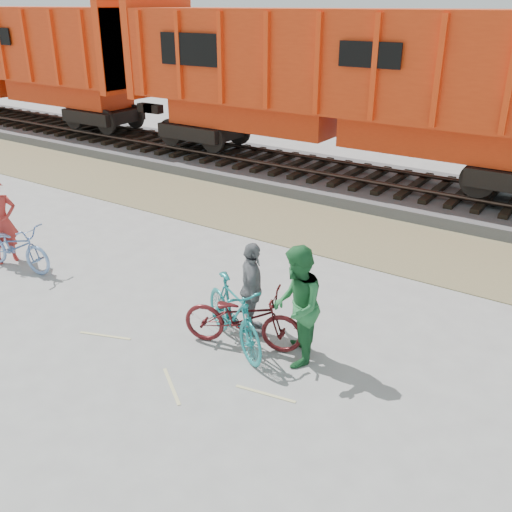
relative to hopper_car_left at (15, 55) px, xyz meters
The scene contains 12 objects.
ground 19.21m from the hopper_car_left, 28.31° to the right, with size 120.00×120.00×0.00m, color #9E9E99.
gravel_strip 17.33m from the hopper_car_left, 11.83° to the right, with size 120.00×3.00×0.02m, color #887B54.
ballast_bed 16.95m from the hopper_car_left, ahead, with size 120.00×4.00×0.30m, color slate.
track 16.90m from the hopper_car_left, ahead, with size 120.00×2.60×0.24m.
hopper_car_left is the anchor object (origin of this frame).
hopper_car_center 15.00m from the hopper_car_left, ahead, with size 14.00×3.13×4.65m.
bicycle_blue 15.41m from the hopper_car_left, 36.24° to the right, with size 0.64×1.84×0.97m, color #769AD2.
bicycle_teal 19.86m from the hopper_car_left, 26.66° to the right, with size 0.53×1.89×1.13m, color teal.
bicycle_maroon 19.94m from the hopper_car_left, 26.30° to the right, with size 0.67×1.91×1.00m, color #501315.
person_solo 14.90m from the hopper_car_left, 37.07° to the right, with size 0.64×0.42×1.77m, color #B6312B.
person_man 20.63m from the hopper_car_left, 24.90° to the right, with size 0.90×0.70×1.85m, color #256F38.
person_woman 19.64m from the hopper_car_left, 25.38° to the right, with size 0.93×0.39×1.59m, color slate.
Camera 1 is at (5.51, -6.02, 4.98)m, focal length 40.00 mm.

